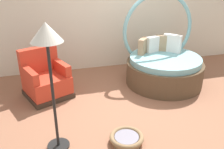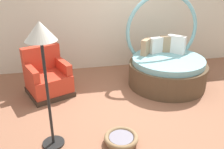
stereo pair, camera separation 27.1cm
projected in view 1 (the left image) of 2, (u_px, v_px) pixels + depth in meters
The scene contains 6 objects.
ground_plane at pixel (137, 105), 4.67m from camera, with size 8.00×8.00×0.02m, color #936047.
back_wall at pixel (109, 12), 5.95m from camera, with size 8.00×0.12×2.73m, color silver.
round_daybed at pixel (163, 65), 5.43m from camera, with size 1.65×1.65×1.91m.
red_armchair at pixel (46, 80), 4.90m from camera, with size 1.04×1.04×0.94m.
pet_basket at pixel (127, 139), 3.66m from camera, with size 0.51×0.51×0.13m.
floor_lamp at pixel (48, 46), 2.99m from camera, with size 0.40×0.40×1.82m.
Camera 1 is at (-1.49, -3.76, 2.44)m, focal length 39.74 mm.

